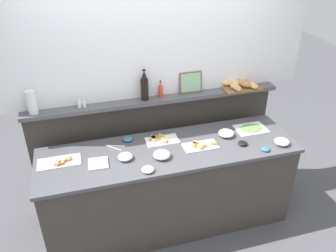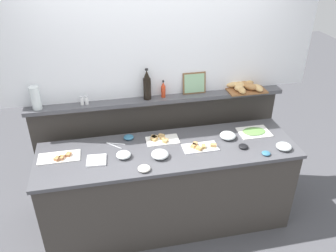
{
  "view_description": "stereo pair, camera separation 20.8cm",
  "coord_description": "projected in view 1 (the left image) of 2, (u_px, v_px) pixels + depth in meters",
  "views": [
    {
      "loc": [
        -0.75,
        -2.56,
        2.73
      ],
      "look_at": [
        0.02,
        0.1,
        1.12
      ],
      "focal_mm": 36.76,
      "sensor_mm": 36.0,
      "label": 1
    },
    {
      "loc": [
        -0.55,
        -2.61,
        2.73
      ],
      "look_at": [
        0.02,
        0.1,
        1.12
      ],
      "focal_mm": 36.76,
      "sensor_mm": 36.0,
      "label": 2
    }
  ],
  "objects": [
    {
      "name": "ground_plane",
      "position": [
        155.0,
        185.0,
        4.18
      ],
      "size": [
        12.0,
        12.0,
        0.0
      ],
      "primitive_type": "plane",
      "color": "#4C4C51"
    },
    {
      "name": "buffet_counter",
      "position": [
        169.0,
        187.0,
        3.45
      ],
      "size": [
        2.44,
        0.71,
        0.92
      ],
      "color": "#3D3833",
      "rests_on": "ground_plane"
    },
    {
      "name": "back_ledge_unit",
      "position": [
        156.0,
        143.0,
        3.79
      ],
      "size": [
        2.6,
        0.22,
        1.24
      ],
      "color": "#3D3833",
      "rests_on": "ground_plane"
    },
    {
      "name": "upper_wall_panel",
      "position": [
        153.0,
        27.0,
        3.17
      ],
      "size": [
        3.2,
        0.08,
        1.36
      ],
      "primitive_type": "cube",
      "color": "white",
      "rests_on": "back_ledge_unit"
    },
    {
      "name": "sandwich_platter_side",
      "position": [
        201.0,
        146.0,
        3.25
      ],
      "size": [
        0.33,
        0.17,
        0.04
      ],
      "color": "silver",
      "rests_on": "buffet_counter"
    },
    {
      "name": "sandwich_platter_front",
      "position": [
        60.0,
        162.0,
        3.02
      ],
      "size": [
        0.37,
        0.18,
        0.04
      ],
      "color": "white",
      "rests_on": "buffet_counter"
    },
    {
      "name": "sandwich_platter_rear",
      "position": [
        161.0,
        140.0,
        3.33
      ],
      "size": [
        0.32,
        0.18,
        0.04
      ],
      "color": "white",
      "rests_on": "buffet_counter"
    },
    {
      "name": "cold_cuts_platter",
      "position": [
        251.0,
        129.0,
        3.52
      ],
      "size": [
        0.31,
        0.23,
        0.02
      ],
      "color": "white",
      "rests_on": "buffet_counter"
    },
    {
      "name": "glass_bowl_large",
      "position": [
        125.0,
        157.0,
        3.06
      ],
      "size": [
        0.13,
        0.13,
        0.05
      ],
      "color": "silver",
      "rests_on": "buffet_counter"
    },
    {
      "name": "glass_bowl_medium",
      "position": [
        226.0,
        133.0,
        3.4
      ],
      "size": [
        0.16,
        0.16,
        0.06
      ],
      "color": "silver",
      "rests_on": "buffet_counter"
    },
    {
      "name": "glass_bowl_small",
      "position": [
        162.0,
        155.0,
        3.08
      ],
      "size": [
        0.16,
        0.16,
        0.06
      ],
      "color": "silver",
      "rests_on": "buffet_counter"
    },
    {
      "name": "glass_bowl_extra",
      "position": [
        282.0,
        142.0,
        3.27
      ],
      "size": [
        0.14,
        0.14,
        0.06
      ],
      "color": "silver",
      "rests_on": "buffet_counter"
    },
    {
      "name": "condiment_bowl_dark",
      "position": [
        266.0,
        149.0,
        3.19
      ],
      "size": [
        0.08,
        0.08,
        0.03
      ],
      "primitive_type": "ellipsoid",
      "color": "teal",
      "rests_on": "buffet_counter"
    },
    {
      "name": "condiment_bowl_teal",
      "position": [
        128.0,
        139.0,
        3.34
      ],
      "size": [
        0.1,
        0.1,
        0.04
      ],
      "primitive_type": "ellipsoid",
      "color": "teal",
      "rests_on": "buffet_counter"
    },
    {
      "name": "condiment_bowl_red",
      "position": [
        243.0,
        143.0,
        3.27
      ],
      "size": [
        0.09,
        0.09,
        0.03
      ],
      "primitive_type": "ellipsoid",
      "color": "black",
      "rests_on": "buffet_counter"
    },
    {
      "name": "condiment_bowl_cream",
      "position": [
        148.0,
        169.0,
        2.91
      ],
      "size": [
        0.11,
        0.11,
        0.04
      ],
      "primitive_type": "ellipsoid",
      "color": "silver",
      "rests_on": "buffet_counter"
    },
    {
      "name": "serving_tongs",
      "position": [
        114.0,
        147.0,
        3.24
      ],
      "size": [
        0.18,
        0.14,
        0.01
      ],
      "color": "#B7BABF",
      "rests_on": "buffet_counter"
    },
    {
      "name": "napkin_stack",
      "position": [
        98.0,
        164.0,
        3.01
      ],
      "size": [
        0.18,
        0.18,
        0.02
      ],
      "primitive_type": "cube",
      "rotation": [
        0.0,
        0.0,
        -0.07
      ],
      "color": "white",
      "rests_on": "buffet_counter"
    },
    {
      "name": "hot_sauce_bottle",
      "position": [
        160.0,
        90.0,
        3.42
      ],
      "size": [
        0.04,
        0.04,
        0.18
      ],
      "color": "red",
      "rests_on": "back_ledge_unit"
    },
    {
      "name": "wine_bottle_dark",
      "position": [
        145.0,
        86.0,
        3.33
      ],
      "size": [
        0.08,
        0.08,
        0.32
      ],
      "color": "black",
      "rests_on": "back_ledge_unit"
    },
    {
      "name": "salt_shaker",
      "position": [
        79.0,
        103.0,
        3.23
      ],
      "size": [
        0.03,
        0.03,
        0.09
      ],
      "color": "white",
      "rests_on": "back_ledge_unit"
    },
    {
      "name": "pepper_shaker",
      "position": [
        84.0,
        103.0,
        3.24
      ],
      "size": [
        0.03,
        0.03,
        0.09
      ],
      "color": "white",
      "rests_on": "back_ledge_unit"
    },
    {
      "name": "bread_basket",
      "position": [
        239.0,
        84.0,
        3.64
      ],
      "size": [
        0.4,
        0.32,
        0.08
      ],
      "color": "brown",
      "rests_on": "back_ledge_unit"
    },
    {
      "name": "framed_picture",
      "position": [
        191.0,
        82.0,
        3.5
      ],
      "size": [
        0.24,
        0.05,
        0.22
      ],
      "color": "brown",
      "rests_on": "back_ledge_unit"
    },
    {
      "name": "water_carafe",
      "position": [
        32.0,
        102.0,
        3.1
      ],
      "size": [
        0.09,
        0.09,
        0.22
      ],
      "primitive_type": "cylinder",
      "color": "silver",
      "rests_on": "back_ledge_unit"
    }
  ]
}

